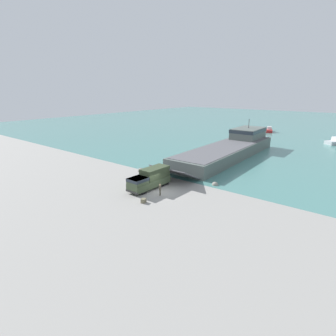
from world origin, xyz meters
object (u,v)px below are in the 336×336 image
(moored_boat_b, at_px, (269,130))
(mooring_bollard, at_px, (146,170))
(cargo_crate, at_px, (144,201))
(soldier_on_ramp, at_px, (160,189))
(military_truck, at_px, (150,179))
(landing_craft, at_px, (231,147))

(moored_boat_b, xyz_separation_m, mooring_bollard, (-1.45, -65.45, -0.27))
(mooring_bollard, xyz_separation_m, cargo_crate, (9.24, -10.35, -0.12))
(moored_boat_b, height_order, mooring_bollard, moored_boat_b)
(mooring_bollard, bearing_deg, soldier_on_ramp, -36.75)
(mooring_bollard, distance_m, cargo_crate, 13.87)
(military_truck, height_order, cargo_crate, military_truck)
(military_truck, height_order, soldier_on_ramp, military_truck)
(military_truck, xyz_separation_m, mooring_bollard, (-6.21, 5.69, -1.18))
(soldier_on_ramp, relative_size, mooring_bollard, 2.41)
(cargo_crate, bearing_deg, mooring_bollard, 131.75)
(landing_craft, height_order, military_truck, landing_craft)
(moored_boat_b, relative_size, cargo_crate, 10.39)
(soldier_on_ramp, height_order, moored_boat_b, moored_boat_b)
(landing_craft, distance_m, soldier_on_ramp, 29.84)
(moored_boat_b, bearing_deg, military_truck, -106.05)
(landing_craft, xyz_separation_m, military_truck, (-0.27, -28.38, -0.33))
(moored_boat_b, relative_size, mooring_bollard, 9.57)
(soldier_on_ramp, xyz_separation_m, moored_boat_b, (-7.92, 72.46, -0.37))
(landing_craft, xyz_separation_m, mooring_bollard, (-6.47, -22.68, -1.51))
(soldier_on_ramp, xyz_separation_m, cargo_crate, (-0.14, -3.35, -0.76))
(landing_craft, distance_m, cargo_crate, 33.19)
(mooring_bollard, relative_size, cargo_crate, 1.09)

